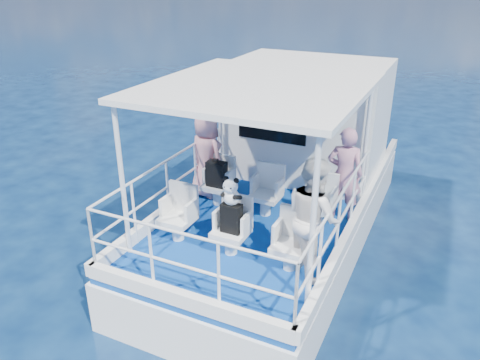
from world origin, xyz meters
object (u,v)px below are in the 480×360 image
passenger_stbd_aft (313,217)px  panda (231,191)px  passenger_port_fwd (207,155)px  backpack_center (231,218)px

passenger_stbd_aft → panda: passenger_stbd_aft is taller
passenger_port_fwd → panda: bearing=148.6°
backpack_center → panda: (-0.00, 0.01, 0.42)m
passenger_port_fwd → passenger_stbd_aft: 2.80m
passenger_port_fwd → passenger_stbd_aft: (2.39, -1.46, 0.06)m
passenger_stbd_aft → backpack_center: 1.16m
passenger_stbd_aft → backpack_center: size_ratio=3.85×
passenger_stbd_aft → panda: bearing=48.4°
backpack_center → passenger_stbd_aft: bearing=5.5°
backpack_center → panda: size_ratio=1.06×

